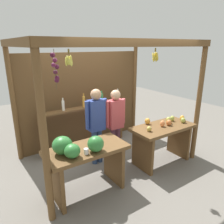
# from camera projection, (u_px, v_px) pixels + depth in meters

# --- Properties ---
(ground_plane) EXTENTS (12.00, 12.00, 0.00)m
(ground_plane) POSITION_uv_depth(u_px,v_px,m) (107.00, 158.00, 4.73)
(ground_plane) COLOR slate
(ground_plane) RESTS_ON ground
(market_stall) EXTENTS (3.28, 2.16, 2.47)m
(market_stall) POSITION_uv_depth(u_px,v_px,m) (94.00, 90.00, 4.68)
(market_stall) COLOR brown
(market_stall) RESTS_ON ground
(fruit_counter_left) EXTENTS (1.33, 0.65, 1.09)m
(fruit_counter_left) POSITION_uv_depth(u_px,v_px,m) (83.00, 156.00, 3.38)
(fruit_counter_left) COLOR brown
(fruit_counter_left) RESTS_ON ground
(fruit_counter_right) EXTENTS (1.33, 0.66, 0.95)m
(fruit_counter_right) POSITION_uv_depth(u_px,v_px,m) (163.00, 135.00, 4.40)
(fruit_counter_right) COLOR brown
(fruit_counter_right) RESTS_ON ground
(bottle_shelf_unit) EXTENTS (2.11, 0.22, 1.33)m
(bottle_shelf_unit) POSITION_uv_depth(u_px,v_px,m) (85.00, 116.00, 5.04)
(bottle_shelf_unit) COLOR brown
(bottle_shelf_unit) RESTS_ON ground
(vendor_man) EXTENTS (0.48, 0.21, 1.58)m
(vendor_man) POSITION_uv_depth(u_px,v_px,m) (96.00, 120.00, 4.26)
(vendor_man) COLOR navy
(vendor_man) RESTS_ON ground
(vendor_woman) EXTENTS (0.48, 0.21, 1.52)m
(vendor_woman) POSITION_uv_depth(u_px,v_px,m) (115.00, 119.00, 4.46)
(vendor_woman) COLOR #582E42
(vendor_woman) RESTS_ON ground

